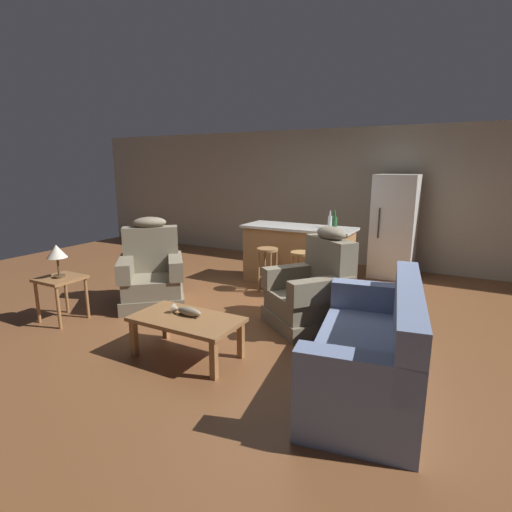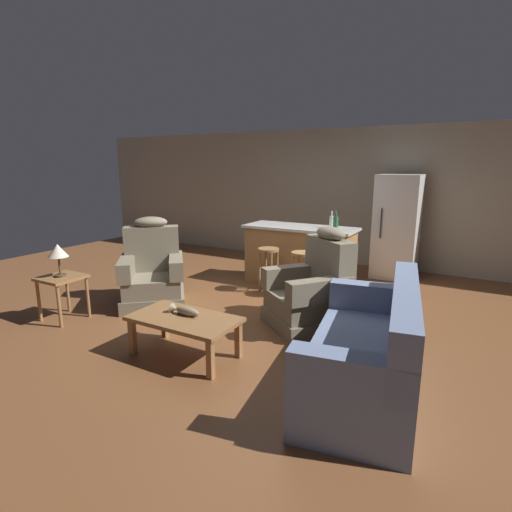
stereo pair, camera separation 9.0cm
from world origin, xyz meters
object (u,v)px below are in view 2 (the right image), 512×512
at_px(recliner_near_island, 313,292).
at_px(end_table, 62,284).
at_px(fish_figurine, 185,311).
at_px(recliner_near_lamp, 153,274).
at_px(coffee_table, 184,322).
at_px(bar_stool_left, 268,262).
at_px(bottle_tall_green, 336,223).
at_px(couch, 369,352).
at_px(kitchen_island, 299,255).
at_px(bar_stool_right, 302,266).
at_px(table_lamp, 58,252).
at_px(refrigerator, 397,227).
at_px(bottle_short_amber, 331,222).

bearing_deg(recliner_near_island, end_table, -26.27).
distance_m(fish_figurine, recliner_near_island, 1.59).
xyz_separation_m(recliner_near_lamp, end_table, (-0.54, -1.02, 0.04)).
xyz_separation_m(coffee_table, bar_stool_left, (-0.27, 2.32, 0.11)).
bearing_deg(end_table, bottle_tall_green, 46.40).
bearing_deg(recliner_near_island, couch, 79.21).
bearing_deg(couch, bottle_tall_green, -74.12).
height_order(fish_figurine, recliner_near_lamp, recliner_near_lamp).
bearing_deg(kitchen_island, bottle_tall_green, -15.72).
distance_m(end_table, bar_stool_left, 2.85).
bearing_deg(bottle_tall_green, couch, -64.77).
height_order(couch, bar_stool_right, couch).
bearing_deg(table_lamp, kitchen_island, 56.30).
bearing_deg(fish_figurine, couch, 8.12).
height_order(couch, recliner_near_island, recliner_near_island).
height_order(table_lamp, refrigerator, refrigerator).
bearing_deg(end_table, recliner_near_lamp, 61.93).
bearing_deg(coffee_table, bottle_tall_green, 77.39).
distance_m(end_table, bottle_short_amber, 3.91).
bearing_deg(recliner_near_lamp, bar_stool_left, 96.33).
bearing_deg(bar_stool_left, bottle_short_amber, 44.62).
distance_m(end_table, refrigerator, 5.24).
relative_size(recliner_near_island, bar_stool_left, 1.76).
relative_size(bar_stool_left, bar_stool_right, 1.00).
bearing_deg(recliner_near_lamp, table_lamp, -68.46).
bearing_deg(fish_figurine, coffee_table, -56.86).
bearing_deg(bottle_short_amber, bar_stool_right, -103.56).
relative_size(fish_figurine, bottle_tall_green, 1.12).
distance_m(table_lamp, bottle_tall_green, 3.77).
xyz_separation_m(table_lamp, kitchen_island, (1.95, 2.92, -0.39)).
distance_m(fish_figurine, refrigerator, 4.31).
bearing_deg(bottle_tall_green, recliner_near_lamp, -140.23).
bearing_deg(end_table, couch, 4.12).
bearing_deg(recliner_near_lamp, kitchen_island, 102.50).
bearing_deg(couch, bottle_short_amber, -73.62).
bearing_deg(coffee_table, bottle_short_amber, 81.34).
bearing_deg(coffee_table, fish_figurine, 123.14).
bearing_deg(coffee_table, kitchen_island, 90.52).
distance_m(kitchen_island, bar_stool_right, 0.70).
bearing_deg(bar_stool_left, recliner_near_lamp, -132.85).
relative_size(couch, refrigerator, 1.14).
distance_m(coffee_table, end_table, 1.98).
xyz_separation_m(recliner_near_lamp, refrigerator, (2.68, 3.09, 0.46)).
distance_m(recliner_near_island, kitchen_island, 1.77).
distance_m(end_table, kitchen_island, 3.50).
bearing_deg(couch, recliner_near_lamp, -22.45).
bearing_deg(fish_figurine, bottle_short_amber, 80.58).
relative_size(table_lamp, bottle_tall_green, 1.35).
bearing_deg(bar_stool_left, recliner_near_island, -40.30).
xyz_separation_m(recliner_near_island, refrigerator, (0.42, 2.75, 0.46)).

